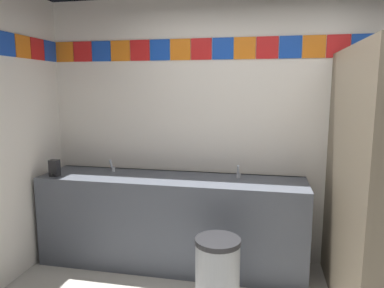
% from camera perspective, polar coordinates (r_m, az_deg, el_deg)
% --- Properties ---
extents(wall_back, '(4.38, 0.09, 2.61)m').
position_cam_1_polar(wall_back, '(3.57, 11.51, 2.01)').
color(wall_back, silver).
rests_on(wall_back, ground_plane).
extents(vanity_counter, '(2.55, 0.58, 0.88)m').
position_cam_1_polar(vanity_counter, '(3.57, -3.37, -12.10)').
color(vanity_counter, '#4C515B').
rests_on(vanity_counter, ground_plane).
extents(faucet_left, '(0.04, 0.10, 0.14)m').
position_cam_1_polar(faucet_left, '(3.72, -12.64, -3.62)').
color(faucet_left, silver).
rests_on(faucet_left, vanity_counter).
extents(faucet_right, '(0.04, 0.10, 0.14)m').
position_cam_1_polar(faucet_right, '(3.40, 7.41, -4.64)').
color(faucet_right, silver).
rests_on(faucet_right, vanity_counter).
extents(soap_dispenser, '(0.09, 0.09, 0.16)m').
position_cam_1_polar(soap_dispenser, '(3.72, -21.15, -3.60)').
color(soap_dispenser, black).
rests_on(soap_dispenser, vanity_counter).
extents(stall_divider, '(0.92, 1.40, 2.03)m').
position_cam_1_polar(stall_divider, '(2.76, 27.59, -7.10)').
color(stall_divider, '#726651').
rests_on(stall_divider, ground_plane).
extents(trash_bin, '(0.35, 0.35, 0.59)m').
position_cam_1_polar(trash_bin, '(2.95, 4.06, -20.13)').
color(trash_bin, '#999EA3').
rests_on(trash_bin, ground_plane).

